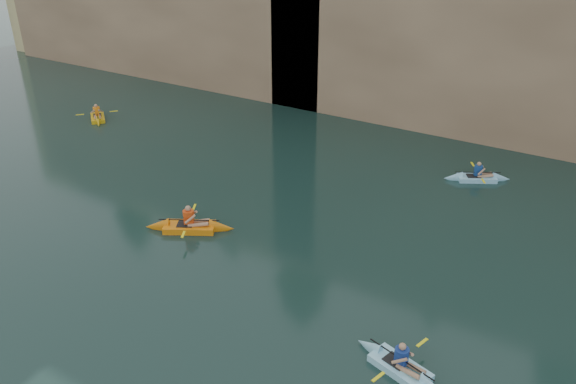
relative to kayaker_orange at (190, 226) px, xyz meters
The scene contains 7 objects.
cliff_slab_center 17.08m from the kayaker_orange, 66.34° to the left, with size 24.00×2.40×11.40m, color tan.
sea_cave_west 19.65m from the kayaker_orange, 133.71° to the left, with size 4.50×1.00×4.00m, color black.
sea_cave_center 14.22m from the kayaker_orange, 88.05° to the left, with size 3.50×1.00×3.20m, color black.
kayaker_orange is the anchor object (origin of this frame).
kayaker_ltblue_near 9.17m from the kayaker_orange, 15.42° to the right, with size 2.79×2.08×1.07m.
kayaker_yellow 13.48m from the kayaker_orange, 152.21° to the left, with size 2.47×2.15×1.08m.
kayaker_ltblue_mid 12.04m from the kayaker_orange, 51.77° to the left, with size 2.69×1.92×1.04m.
Camera 1 is at (7.50, -4.81, 10.09)m, focal length 35.00 mm.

